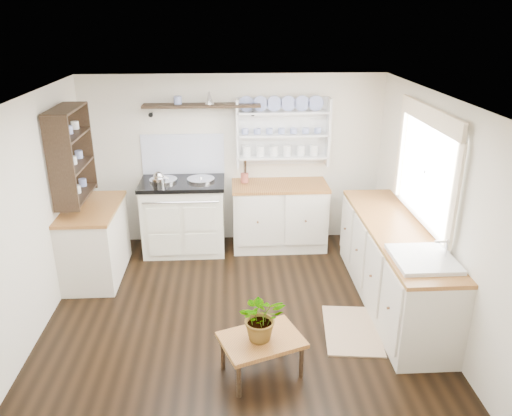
# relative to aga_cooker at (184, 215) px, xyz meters

# --- Properties ---
(floor) EXTENTS (4.00, 3.80, 0.01)m
(floor) POSITION_rel_aga_cooker_xyz_m (0.68, -1.57, -0.50)
(floor) COLOR black
(floor) RESTS_ON ground
(wall_back) EXTENTS (4.00, 0.02, 2.30)m
(wall_back) POSITION_rel_aga_cooker_xyz_m (0.68, 0.33, 0.65)
(wall_back) COLOR #ECE4CC
(wall_back) RESTS_ON ground
(wall_right) EXTENTS (0.02, 3.80, 2.30)m
(wall_right) POSITION_rel_aga_cooker_xyz_m (2.68, -1.57, 0.65)
(wall_right) COLOR #ECE4CC
(wall_right) RESTS_ON ground
(wall_left) EXTENTS (0.02, 3.80, 2.30)m
(wall_left) POSITION_rel_aga_cooker_xyz_m (-1.32, -1.57, 0.65)
(wall_left) COLOR #ECE4CC
(wall_left) RESTS_ON ground
(ceiling) EXTENTS (4.00, 3.80, 0.01)m
(ceiling) POSITION_rel_aga_cooker_xyz_m (0.68, -1.57, 1.80)
(ceiling) COLOR white
(ceiling) RESTS_ON wall_back
(window) EXTENTS (0.08, 1.55, 1.22)m
(window) POSITION_rel_aga_cooker_xyz_m (2.63, -1.42, 1.07)
(window) COLOR white
(window) RESTS_ON wall_right
(aga_cooker) EXTENTS (1.10, 0.76, 1.01)m
(aga_cooker) POSITION_rel_aga_cooker_xyz_m (0.00, 0.00, 0.00)
(aga_cooker) COLOR #ECE6CC
(aga_cooker) RESTS_ON floor
(back_cabinets) EXTENTS (1.27, 0.63, 0.90)m
(back_cabinets) POSITION_rel_aga_cooker_xyz_m (1.28, 0.03, -0.04)
(back_cabinets) COLOR beige
(back_cabinets) RESTS_ON floor
(right_cabinets) EXTENTS (0.62, 2.43, 0.90)m
(right_cabinets) POSITION_rel_aga_cooker_xyz_m (2.38, -1.47, -0.04)
(right_cabinets) COLOR beige
(right_cabinets) RESTS_ON floor
(belfast_sink) EXTENTS (0.55, 0.60, 0.45)m
(belfast_sink) POSITION_rel_aga_cooker_xyz_m (2.38, -2.22, 0.30)
(belfast_sink) COLOR white
(belfast_sink) RESTS_ON right_cabinets
(left_cabinets) EXTENTS (0.62, 1.13, 0.90)m
(left_cabinets) POSITION_rel_aga_cooker_xyz_m (-1.02, -0.67, -0.04)
(left_cabinets) COLOR beige
(left_cabinets) RESTS_ON floor
(plate_rack) EXTENTS (1.20, 0.22, 0.90)m
(plate_rack) POSITION_rel_aga_cooker_xyz_m (1.33, 0.29, 1.06)
(plate_rack) COLOR white
(plate_rack) RESTS_ON wall_back
(high_shelf) EXTENTS (1.50, 0.29, 0.16)m
(high_shelf) POSITION_rel_aga_cooker_xyz_m (0.28, 0.21, 1.41)
(high_shelf) COLOR black
(high_shelf) RESTS_ON wall_back
(left_shelving) EXTENTS (0.28, 0.80, 1.05)m
(left_shelving) POSITION_rel_aga_cooker_xyz_m (-1.16, -0.67, 1.05)
(left_shelving) COLOR black
(left_shelving) RESTS_ON wall_left
(kettle) EXTENTS (0.18, 0.18, 0.21)m
(kettle) POSITION_rel_aga_cooker_xyz_m (-0.28, -0.12, 0.54)
(kettle) COLOR silver
(kettle) RESTS_ON aga_cooker
(utensil_crock) EXTENTS (0.10, 0.10, 0.12)m
(utensil_crock) POSITION_rel_aga_cooker_xyz_m (0.82, 0.11, 0.47)
(utensil_crock) COLOR #A24A3B
(utensil_crock) RESTS_ON back_cabinets
(center_table) EXTENTS (0.82, 0.70, 0.38)m
(center_table) POSITION_rel_aga_cooker_xyz_m (0.87, -2.59, -0.17)
(center_table) COLOR brown
(center_table) RESTS_ON floor
(potted_plant) EXTENTS (0.42, 0.37, 0.44)m
(potted_plant) POSITION_rel_aga_cooker_xyz_m (0.87, -2.59, 0.10)
(potted_plant) COLOR #3F7233
(potted_plant) RESTS_ON center_table
(floor_rug) EXTENTS (0.64, 0.91, 0.02)m
(floor_rug) POSITION_rel_aga_cooker_xyz_m (1.83, -2.00, -0.49)
(floor_rug) COLOR #917954
(floor_rug) RESTS_ON floor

